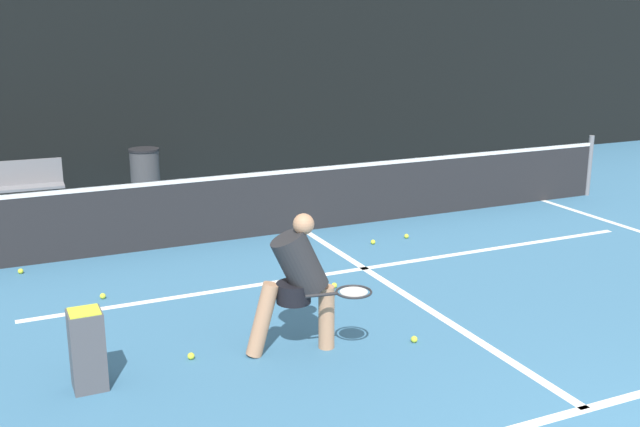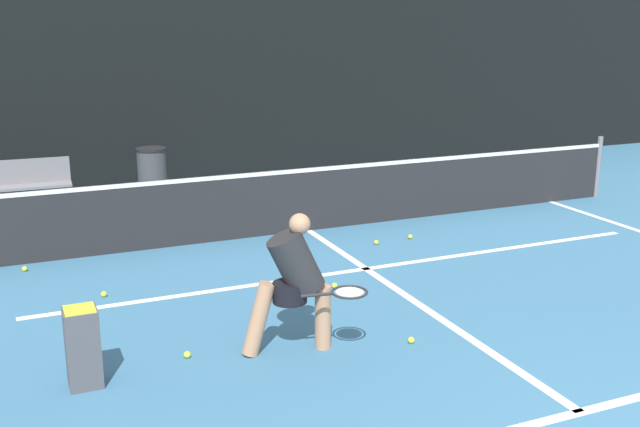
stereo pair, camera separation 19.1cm
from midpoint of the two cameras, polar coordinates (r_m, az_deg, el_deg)
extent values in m
cube|color=white|center=(6.62, 20.01, -14.03)|extent=(11.00, 0.10, 0.01)
cube|color=white|center=(9.50, 4.10, -4.22)|extent=(8.25, 0.10, 0.01)
cube|color=white|center=(8.71, 7.03, -6.11)|extent=(0.10, 5.77, 0.01)
cylinder|color=slate|center=(14.05, 20.78, 3.34)|extent=(0.09, 0.09, 1.07)
cube|color=#232326|center=(11.03, -0.40, 1.07)|extent=(11.00, 0.02, 0.95)
cube|color=white|center=(10.94, -0.41, 3.34)|extent=(11.00, 0.03, 0.06)
cube|color=black|center=(14.65, -6.74, 9.38)|extent=(24.00, 0.06, 3.47)
cylinder|color=tan|center=(7.21, 0.98, -7.91)|extent=(0.15, 0.15, 0.62)
cylinder|color=tan|center=(7.07, -3.93, -8.03)|extent=(0.35, 0.21, 0.73)
cylinder|color=black|center=(7.03, -1.54, -6.03)|extent=(0.33, 0.33, 0.19)
cylinder|color=#262628|center=(6.95, -1.07, -3.80)|extent=(0.56, 0.38, 0.68)
sphere|color=tan|center=(6.85, -0.76, -0.81)|extent=(0.20, 0.20, 0.20)
cylinder|color=#262628|center=(6.83, 0.56, -6.23)|extent=(0.30, 0.08, 0.03)
torus|color=#262628|center=(6.91, 3.06, -6.00)|extent=(0.39, 0.39, 0.02)
cylinder|color=beige|center=(6.91, 3.06, -6.00)|extent=(0.30, 0.30, 0.01)
sphere|color=#D1E033|center=(8.82, 1.74, -5.51)|extent=(0.07, 0.07, 0.07)
sphere|color=#D1E033|center=(8.87, -15.55, -5.94)|extent=(0.07, 0.07, 0.07)
sphere|color=#D1E033|center=(7.20, -9.33, -10.57)|extent=(0.07, 0.07, 0.07)
sphere|color=#D1E033|center=(7.47, 7.70, -9.55)|extent=(0.07, 0.07, 0.07)
sphere|color=#D1E033|center=(10.50, 4.83, -2.20)|extent=(0.07, 0.07, 0.07)
sphere|color=#D1E033|center=(10.05, -21.07, -3.96)|extent=(0.07, 0.07, 0.07)
sphere|color=#D1E033|center=(10.81, 7.40, -1.77)|extent=(0.07, 0.07, 0.07)
cube|color=#4C4C51|center=(6.78, -16.85, -9.77)|extent=(0.28, 0.28, 0.70)
cube|color=#D1E033|center=(6.65, -17.06, -7.18)|extent=(0.25, 0.25, 0.06)
cube|color=slate|center=(12.88, -21.88, 1.83)|extent=(1.77, 0.42, 0.04)
cube|color=slate|center=(13.02, -21.97, 2.90)|extent=(1.75, 0.10, 0.42)
cube|color=#333338|center=(12.93, -18.69, 1.17)|extent=(0.06, 0.32, 0.44)
cylinder|color=#3F3F42|center=(13.28, -12.25, 2.90)|extent=(0.49, 0.49, 0.86)
cylinder|color=black|center=(13.19, -12.36, 4.81)|extent=(0.52, 0.52, 0.04)
cube|color=silver|center=(18.50, -15.33, 5.94)|extent=(1.79, 4.68, 0.82)
cube|color=#1E2328|center=(18.18, -15.37, 7.96)|extent=(1.50, 2.81, 0.55)
cylinder|color=black|center=(20.10, -13.66, 6.40)|extent=(0.18, 0.60, 0.60)
cylinder|color=black|center=(17.18, -11.91, 5.13)|extent=(0.18, 0.60, 0.60)
cube|color=gray|center=(29.33, -15.52, 13.50)|extent=(36.00, 2.40, 5.38)
camera|label=1|loc=(0.10, -89.35, 0.17)|focal=42.00mm
camera|label=2|loc=(0.10, 90.65, -0.17)|focal=42.00mm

